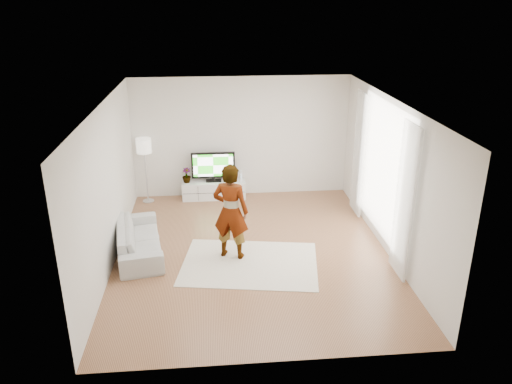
{
  "coord_description": "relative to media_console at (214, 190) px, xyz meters",
  "views": [
    {
      "loc": [
        -0.69,
        -8.2,
        4.47
      ],
      "look_at": [
        0.11,
        0.4,
        1.05
      ],
      "focal_mm": 35.0,
      "sensor_mm": 36.0,
      "label": 1
    }
  ],
  "objects": [
    {
      "name": "wall_left",
      "position": [
        -1.83,
        -2.76,
        1.19
      ],
      "size": [
        0.02,
        6.0,
        2.8
      ],
      "primitive_type": "cube",
      "color": "silver",
      "rests_on": "floor"
    },
    {
      "name": "game_console",
      "position": [
        0.64,
        -0.0,
        0.32
      ],
      "size": [
        0.05,
        0.17,
        0.23
      ],
      "rotation": [
        0.0,
        0.0,
        -0.0
      ],
      "color": "white",
      "rests_on": "media_console"
    },
    {
      "name": "sofa",
      "position": [
        -1.41,
        -2.57,
        0.07
      ],
      "size": [
        1.07,
        2.03,
        0.56
      ],
      "primitive_type": "imported",
      "rotation": [
        0.0,
        0.0,
        1.74
      ],
      "color": "beige",
      "rests_on": "floor"
    },
    {
      "name": "potted_plant",
      "position": [
        -0.62,
        0.0,
        0.38
      ],
      "size": [
        0.21,
        0.21,
        0.35
      ],
      "primitive_type": "imported",
      "rotation": [
        0.0,
        0.0,
        0.07
      ],
      "color": "#3F7238",
      "rests_on": "media_console"
    },
    {
      "name": "floor",
      "position": [
        0.67,
        -2.76,
        -0.21
      ],
      "size": [
        6.0,
        6.0,
        0.0
      ],
      "primitive_type": "plane",
      "color": "#A36F49",
      "rests_on": "ground"
    },
    {
      "name": "floor_lamp",
      "position": [
        -1.53,
        -0.06,
        1.07
      ],
      "size": [
        0.33,
        0.33,
        1.51
      ],
      "color": "silver",
      "rests_on": "floor"
    },
    {
      "name": "window",
      "position": [
        3.15,
        -2.46,
        1.24
      ],
      "size": [
        0.01,
        2.6,
        2.5
      ],
      "primitive_type": "cube",
      "color": "white",
      "rests_on": "wall_right"
    },
    {
      "name": "media_console",
      "position": [
        0.0,
        0.0,
        0.0
      ],
      "size": [
        1.47,
        0.42,
        0.41
      ],
      "color": "white",
      "rests_on": "floor"
    },
    {
      "name": "wall_front",
      "position": [
        0.67,
        -5.76,
        1.19
      ],
      "size": [
        5.0,
        0.02,
        2.8
      ],
      "primitive_type": "cube",
      "color": "silver",
      "rests_on": "floor"
    },
    {
      "name": "wall_back",
      "position": [
        0.67,
        0.24,
        1.19
      ],
      "size": [
        5.0,
        0.02,
        2.8
      ],
      "primitive_type": "cube",
      "color": "silver",
      "rests_on": "floor"
    },
    {
      "name": "curtain_near",
      "position": [
        3.07,
        -3.76,
        1.14
      ],
      "size": [
        0.04,
        0.7,
        2.6
      ],
      "primitive_type": "cube",
      "color": "white",
      "rests_on": "floor"
    },
    {
      "name": "player",
      "position": [
        0.28,
        -2.87,
        0.69
      ],
      "size": [
        0.75,
        0.62,
        1.77
      ],
      "primitive_type": "imported",
      "rotation": [
        0.0,
        0.0,
        2.79
      ],
      "color": "#334772",
      "rests_on": "rug"
    },
    {
      "name": "curtain_far",
      "position": [
        3.07,
        -1.16,
        1.14
      ],
      "size": [
        0.04,
        0.7,
        2.6
      ],
      "primitive_type": "cube",
      "color": "white",
      "rests_on": "floor"
    },
    {
      "name": "ceiling",
      "position": [
        0.67,
        -2.76,
        2.59
      ],
      "size": [
        6.0,
        6.0,
        0.0
      ],
      "primitive_type": "plane",
      "color": "white",
      "rests_on": "wall_back"
    },
    {
      "name": "television",
      "position": [
        0.0,
        0.03,
        0.59
      ],
      "size": [
        1.01,
        0.2,
        0.7
      ],
      "color": "black",
      "rests_on": "media_console"
    },
    {
      "name": "wall_right",
      "position": [
        3.17,
        -2.76,
        1.19
      ],
      "size": [
        0.02,
        6.0,
        2.8
      ],
      "primitive_type": "cube",
      "color": "silver",
      "rests_on": "floor"
    },
    {
      "name": "rug",
      "position": [
        0.59,
        -3.18,
        -0.2
      ],
      "size": [
        2.63,
        2.08,
        0.01
      ],
      "primitive_type": "cube",
      "rotation": [
        0.0,
        0.0,
        -0.16
      ],
      "color": "beige",
      "rests_on": "floor"
    }
  ]
}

